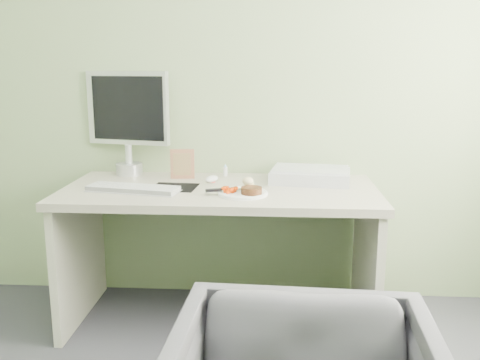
# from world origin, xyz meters

# --- Properties ---
(wall_back) EXTENTS (3.50, 0.00, 3.50)m
(wall_back) POSITION_xyz_m (0.00, 2.00, 1.35)
(wall_back) COLOR gray
(wall_back) RESTS_ON floor
(desk) EXTENTS (1.60, 0.75, 0.73)m
(desk) POSITION_xyz_m (0.00, 1.62, 0.55)
(desk) COLOR #B1A994
(desk) RESTS_ON floor
(plate) EXTENTS (0.24, 0.24, 0.01)m
(plate) POSITION_xyz_m (0.13, 1.48, 0.74)
(plate) COLOR white
(plate) RESTS_ON desk
(steak) EXTENTS (0.13, 0.13, 0.03)m
(steak) POSITION_xyz_m (0.17, 1.45, 0.76)
(steak) COLOR black
(steak) RESTS_ON plate
(potato_pile) EXTENTS (0.12, 0.10, 0.06)m
(potato_pile) POSITION_xyz_m (0.15, 1.53, 0.77)
(potato_pile) COLOR tan
(potato_pile) RESTS_ON plate
(carrot_heap) EXTENTS (0.07, 0.06, 0.04)m
(carrot_heap) POSITION_xyz_m (0.06, 1.47, 0.76)
(carrot_heap) COLOR #DE3C04
(carrot_heap) RESTS_ON plate
(steak_knife) EXTENTS (0.20, 0.09, 0.01)m
(steak_knife) POSITION_xyz_m (0.02, 1.47, 0.75)
(steak_knife) COLOR silver
(steak_knife) RESTS_ON plate
(mousepad) EXTENTS (0.24, 0.21, 0.00)m
(mousepad) POSITION_xyz_m (-0.23, 1.61, 0.73)
(mousepad) COLOR black
(mousepad) RESTS_ON desk
(keyboard) EXTENTS (0.47, 0.22, 0.02)m
(keyboard) POSITION_xyz_m (-0.42, 1.52, 0.75)
(keyboard) COLOR white
(keyboard) RESTS_ON desk
(computer_mouse) EXTENTS (0.09, 0.11, 0.04)m
(computer_mouse) POSITION_xyz_m (-0.06, 1.75, 0.75)
(computer_mouse) COLOR white
(computer_mouse) RESTS_ON desk
(photo_frame) EXTENTS (0.13, 0.03, 0.16)m
(photo_frame) POSITION_xyz_m (-0.23, 1.83, 0.81)
(photo_frame) COLOR brown
(photo_frame) RESTS_ON desk
(eyedrop_bottle) EXTENTS (0.02, 0.02, 0.07)m
(eyedrop_bottle) POSITION_xyz_m (0.00, 1.92, 0.76)
(eyedrop_bottle) COLOR white
(eyedrop_bottle) RESTS_ON desk
(scanner) EXTENTS (0.45, 0.33, 0.06)m
(scanner) POSITION_xyz_m (0.47, 1.79, 0.76)
(scanner) COLOR #A9ACB0
(scanner) RESTS_ON desk
(monitor) EXTENTS (0.48, 0.17, 0.58)m
(monitor) POSITION_xyz_m (-0.55, 1.94, 1.06)
(monitor) COLOR silver
(monitor) RESTS_ON desk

